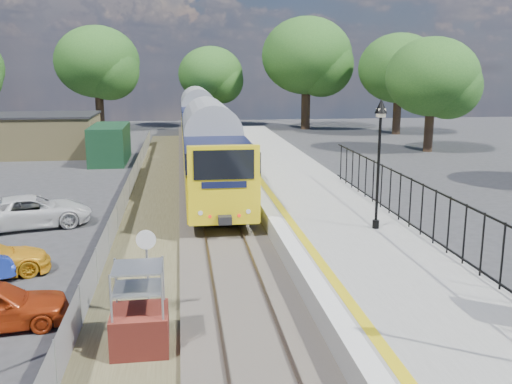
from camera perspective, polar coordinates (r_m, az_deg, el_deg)
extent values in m
plane|color=#2D2D30|center=(14.60, -0.67, -14.26)|extent=(120.00, 120.00, 0.00)
cube|color=#473F38|center=(23.89, -3.57, -3.32)|extent=(3.40, 80.00, 0.20)
cube|color=#4C472D|center=(21.99, -10.78, -5.11)|extent=(2.60, 70.00, 0.06)
cube|color=brown|center=(23.83, -5.31, -3.10)|extent=(0.07, 80.00, 0.14)
cube|color=brown|center=(23.92, -1.86, -2.99)|extent=(0.07, 80.00, 0.14)
cube|color=gray|center=(22.57, 7.50, -3.42)|extent=(5.00, 70.00, 0.90)
cube|color=silver|center=(21.98, 1.85, -2.52)|extent=(0.50, 70.00, 0.01)
cube|color=yellow|center=(22.07, 3.14, -2.47)|extent=(0.30, 70.00, 0.01)
cylinder|color=black|center=(20.90, 11.88, -3.16)|extent=(0.24, 0.24, 0.30)
cylinder|color=black|center=(20.49, 12.11, 1.83)|extent=(0.10, 0.10, 3.70)
cube|color=black|center=(20.23, 12.36, 7.27)|extent=(0.08, 0.08, 0.30)
cube|color=beige|center=(20.22, 12.38, 7.75)|extent=(0.26, 0.26, 0.30)
cone|color=black|center=(20.21, 12.41, 8.40)|extent=(0.44, 0.44, 0.50)
cube|color=black|center=(17.89, 19.59, -0.94)|extent=(0.05, 26.00, 0.05)
cube|color=#A0905A|center=(46.43, -20.63, 5.31)|extent=(8.00, 6.00, 3.00)
cube|color=black|center=(46.29, -20.78, 7.21)|extent=(8.20, 6.20, 0.15)
cube|color=#143923|center=(41.59, -14.40, 4.70)|extent=(2.40, 6.00, 2.60)
cylinder|color=#332319|center=(63.69, -15.33, 7.73)|extent=(0.88, 0.88, 3.85)
ellipsoid|color=#23531B|center=(63.53, -15.61, 12.43)|extent=(8.80, 8.80, 7.48)
cylinder|color=#332319|center=(65.25, -4.49, 7.92)|extent=(0.72, 0.72, 3.15)
ellipsoid|color=#23531B|center=(65.06, -4.55, 11.67)|extent=(7.20, 7.20, 6.12)
cylinder|color=#332319|center=(62.61, 4.98, 8.21)|extent=(0.96, 0.96, 4.20)
ellipsoid|color=#23531B|center=(62.46, 5.08, 13.43)|extent=(9.60, 9.60, 8.16)
cylinder|color=#332319|center=(59.23, 13.89, 7.33)|extent=(0.80, 0.80, 3.50)
ellipsoid|color=#23531B|center=(59.04, 14.13, 11.92)|extent=(8.00, 8.00, 6.80)
cylinder|color=#332319|center=(47.46, 16.88, 5.79)|extent=(0.72, 0.72, 3.15)
ellipsoid|color=#23531B|center=(47.21, 17.20, 10.95)|extent=(7.20, 7.20, 6.12)
cube|color=yellow|center=(31.28, -4.65, 3.37)|extent=(2.80, 20.00, 1.90)
cube|color=black|center=(31.10, -4.69, 5.74)|extent=(2.82, 20.00, 0.90)
cube|color=black|center=(31.10, -4.69, 5.74)|extent=(2.82, 18.00, 0.70)
cube|color=black|center=(31.48, -4.61, 1.25)|extent=(2.00, 18.00, 0.45)
cube|color=yellow|center=(51.71, -5.88, 6.88)|extent=(2.80, 20.00, 1.90)
cube|color=black|center=(51.61, -5.91, 8.31)|extent=(2.82, 20.00, 0.90)
cube|color=black|center=(51.61, -5.91, 8.31)|extent=(2.82, 18.00, 0.70)
cube|color=black|center=(51.83, -5.85, 5.58)|extent=(2.00, 18.00, 0.45)
cube|color=black|center=(21.00, -3.23, 2.73)|extent=(2.24, 0.04, 1.10)
cube|color=maroon|center=(13.99, -11.50, -13.45)|extent=(1.33, 1.33, 1.01)
cylinder|color=#999EA3|center=(15.14, -10.77, -8.78)|extent=(0.06, 0.06, 2.27)
cylinder|color=silver|center=(14.73, -10.95, -4.71)|extent=(0.51, 0.07, 0.51)
imported|color=silver|center=(25.58, -21.49, -1.82)|extent=(5.18, 3.37, 1.33)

